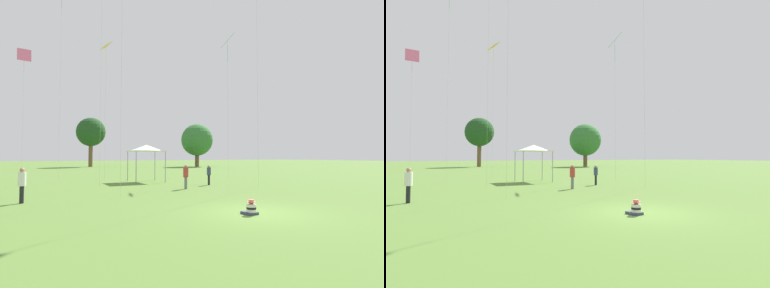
{
  "view_description": "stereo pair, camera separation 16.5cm",
  "coord_description": "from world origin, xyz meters",
  "views": [
    {
      "loc": [
        -7.75,
        -9.2,
        2.2
      ],
      "look_at": [
        -0.13,
        5.18,
        2.88
      ],
      "focal_mm": 28.0,
      "sensor_mm": 36.0,
      "label": 1
    },
    {
      "loc": [
        -7.61,
        -9.28,
        2.2
      ],
      "look_at": [
        -0.13,
        5.18,
        2.88
      ],
      "focal_mm": 28.0,
      "sensor_mm": 36.0,
      "label": 2
    }
  ],
  "objects": [
    {
      "name": "kite_6",
      "position": [
        -8.63,
        19.62,
        10.53
      ],
      "size": [
        1.09,
        0.32,
        11.36
      ],
      "rotation": [
        0.0,
        0.0,
        5.61
      ],
      "color": "pink",
      "rests_on": "ground"
    },
    {
      "name": "kite_5",
      "position": [
        -1.76,
        19.88,
        12.52
      ],
      "size": [
        1.14,
        1.34,
        13.32
      ],
      "rotation": [
        0.0,
        0.0,
        4.27
      ],
      "color": "yellow",
      "rests_on": "ground"
    },
    {
      "name": "person_standing_1",
      "position": [
        -8.22,
        7.0,
        0.99
      ],
      "size": [
        0.37,
        0.37,
        1.66
      ],
      "rotation": [
        0.0,
        0.0,
        3.08
      ],
      "color": "black",
      "rests_on": "ground"
    },
    {
      "name": "distant_tree_0",
      "position": [
        2.94,
        56.98,
        7.33
      ],
      "size": [
        6.08,
        6.08,
        10.45
      ],
      "color": "brown",
      "rests_on": "ground"
    },
    {
      "name": "person_standing_3",
      "position": [
        4.22,
        10.62,
        0.93
      ],
      "size": [
        0.44,
        0.44,
        1.55
      ],
      "rotation": [
        0.0,
        0.0,
        5.5
      ],
      "color": "black",
      "rests_on": "ground"
    },
    {
      "name": "seated_toddler",
      "position": [
        -0.45,
        -0.16,
        0.23
      ],
      "size": [
        0.49,
        0.59,
        0.58
      ],
      "rotation": [
        0.0,
        0.0,
        0.08
      ],
      "color": "#383D56",
      "rests_on": "ground"
    },
    {
      "name": "ground_plane",
      "position": [
        0.0,
        0.0,
        0.0
      ],
      "size": [
        300.0,
        300.0,
        0.0
      ],
      "primitive_type": "plane",
      "color": "#567A33"
    },
    {
      "name": "distant_tree_1",
      "position": [
        23.61,
        47.68,
        5.76
      ],
      "size": [
        6.9,
        6.9,
        9.25
      ],
      "color": "brown",
      "rests_on": "ground"
    },
    {
      "name": "kite_1",
      "position": [
        8.45,
        14.1,
        13.03
      ],
      "size": [
        1.25,
        1.59,
        13.85
      ],
      "rotation": [
        0.0,
        0.0,
        3.65
      ],
      "color": "green",
      "rests_on": "ground"
    },
    {
      "name": "canopy_tent",
      "position": [
        0.93,
        15.74,
        2.9
      ],
      "size": [
        2.88,
        2.88,
        3.22
      ],
      "rotation": [
        0.0,
        0.0,
        -0.01
      ],
      "color": "white",
      "rests_on": "ground"
    },
    {
      "name": "person_standing_2",
      "position": [
        1.4,
        8.97,
        0.97
      ],
      "size": [
        0.38,
        0.38,
        1.63
      ],
      "rotation": [
        0.0,
        0.0,
        6.21
      ],
      "color": "slate",
      "rests_on": "ground"
    }
  ]
}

